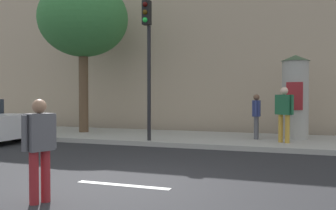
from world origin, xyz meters
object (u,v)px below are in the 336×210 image
traffic_light (148,47)px  pedestrian_tallest (40,143)px  pedestrian_with_backpack (256,113)px  pedestrian_in_dark_shirt (284,110)px  poster_column (295,96)px  street_tree (83,19)px

traffic_light → pedestrian_tallest: traffic_light is taller
pedestrian_with_backpack → pedestrian_in_dark_shirt: 1.21m
pedestrian_with_backpack → poster_column: bearing=24.1°
traffic_light → pedestrian_with_backpack: size_ratio=2.98×
traffic_light → pedestrian_with_backpack: traffic_light is taller
poster_column → pedestrian_in_dark_shirt: poster_column is taller
poster_column → pedestrian_tallest: bearing=-109.7°
poster_column → street_tree: size_ratio=0.47×
pedestrian_tallest → pedestrian_in_dark_shirt: bearing=69.0°
traffic_light → pedestrian_in_dark_shirt: size_ratio=2.60×
pedestrian_in_dark_shirt → street_tree: bearing=173.6°
pedestrian_tallest → pedestrian_with_backpack: (2.03, 8.46, 0.10)m
poster_column → pedestrian_in_dark_shirt: (-0.26, -1.28, -0.40)m
pedestrian_with_backpack → pedestrian_in_dark_shirt: (0.93, -0.75, 0.16)m
traffic_light → poster_column: 5.15m
street_tree → pedestrian_tallest: size_ratio=3.79×
traffic_light → pedestrian_tallest: 7.17m
poster_column → pedestrian_with_backpack: (-1.19, -0.53, -0.56)m
pedestrian_with_backpack → pedestrian_tallest: bearing=-103.5°
street_tree → pedestrian_in_dark_shirt: 8.38m
traffic_light → pedestrian_with_backpack: bearing=28.8°
pedestrian_tallest → street_tree: bearing=118.5°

